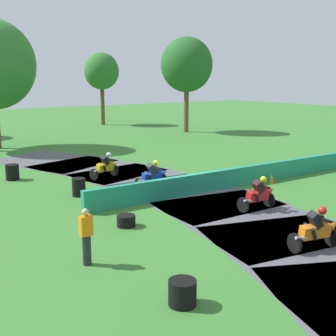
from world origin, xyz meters
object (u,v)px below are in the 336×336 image
(motorcycle_chase_red, at_px, (259,194))
(tire_stack_mid_a, at_px, (126,221))
(tire_stack_far, at_px, (12,172))
(motorcycle_fourth_yellow, at_px, (106,166))
(traffic_cone, at_px, (272,179))
(tire_stack_mid_b, at_px, (79,187))
(motorcycle_trailing_blue, at_px, (153,175))
(track_marshal, at_px, (86,237))
(motorcycle_lead_orange, at_px, (317,229))
(tire_stack_near, at_px, (182,293))

(motorcycle_chase_red, height_order, tire_stack_mid_a, motorcycle_chase_red)
(tire_stack_far, bearing_deg, motorcycle_fourth_yellow, -29.84)
(motorcycle_chase_red, xyz_separation_m, tire_stack_mid_a, (-5.29, 1.29, -0.45))
(tire_stack_far, relative_size, traffic_cone, 1.82)
(tire_stack_mid_b, bearing_deg, motorcycle_trailing_blue, -12.90)
(track_marshal, xyz_separation_m, traffic_cone, (11.56, 3.61, -0.60))
(tire_stack_mid_b, bearing_deg, track_marshal, -112.19)
(tire_stack_far, bearing_deg, motorcycle_lead_orange, -71.86)
(track_marshal, bearing_deg, tire_stack_mid_b, 67.81)
(motorcycle_fourth_yellow, relative_size, tire_stack_near, 2.62)
(motorcycle_trailing_blue, distance_m, tire_stack_near, 10.82)
(tire_stack_far, distance_m, traffic_cone, 13.07)
(tire_stack_near, relative_size, tire_stack_mid_a, 1.00)
(tire_stack_near, distance_m, traffic_cone, 12.75)
(tire_stack_near, bearing_deg, tire_stack_mid_b, 79.08)
(motorcycle_lead_orange, xyz_separation_m, tire_stack_far, (-4.83, 14.73, -0.26))
(tire_stack_far, xyz_separation_m, traffic_cone, (10.24, -8.12, -0.18))
(motorcycle_trailing_blue, xyz_separation_m, tire_stack_mid_a, (-3.72, -3.92, -0.46))
(tire_stack_mid_b, relative_size, tire_stack_far, 1.00)
(motorcycle_fourth_yellow, bearing_deg, motorcycle_lead_orange, -86.75)
(tire_stack_near, bearing_deg, track_marshal, 104.35)
(motorcycle_lead_orange, distance_m, track_marshal, 6.84)
(motorcycle_lead_orange, relative_size, traffic_cone, 3.88)
(motorcycle_trailing_blue, bearing_deg, track_marshal, -135.59)
(motorcycle_chase_red, height_order, tire_stack_far, motorcycle_chase_red)
(motorcycle_chase_red, relative_size, track_marshal, 1.04)
(tire_stack_mid_a, relative_size, tire_stack_mid_b, 0.82)
(tire_stack_near, xyz_separation_m, track_marshal, (-0.84, 3.29, 0.52))
(motorcycle_trailing_blue, relative_size, tire_stack_near, 2.57)
(tire_stack_far, bearing_deg, tire_stack_mid_a, -82.98)
(motorcycle_trailing_blue, distance_m, tire_stack_mid_b, 3.51)
(motorcycle_chase_red, distance_m, motorcycle_fourth_yellow, 8.79)
(tire_stack_mid_a, distance_m, tire_stack_far, 9.63)
(tire_stack_mid_b, bearing_deg, motorcycle_lead_orange, -71.30)
(tire_stack_near, bearing_deg, motorcycle_trailing_blue, 60.19)
(motorcycle_trailing_blue, relative_size, motorcycle_fourth_yellow, 0.98)
(track_marshal, bearing_deg, tire_stack_near, -75.65)
(tire_stack_mid_b, bearing_deg, tire_stack_far, 107.00)
(motorcycle_lead_orange, relative_size, motorcycle_chase_red, 1.01)
(tire_stack_far, xyz_separation_m, track_marshal, (-1.32, -11.73, 0.42))
(motorcycle_chase_red, height_order, tire_stack_near, motorcycle_chase_red)
(motorcycle_chase_red, relative_size, motorcycle_trailing_blue, 1.00)
(tire_stack_mid_b, bearing_deg, tire_stack_near, -100.92)
(tire_stack_mid_a, distance_m, tire_stack_mid_b, 4.71)
(tire_stack_mid_b, distance_m, traffic_cone, 9.35)
(tire_stack_near, height_order, track_marshal, track_marshal)
(tire_stack_mid_a, distance_m, traffic_cone, 9.18)
(tire_stack_near, distance_m, tire_stack_mid_b, 10.36)
(motorcycle_fourth_yellow, bearing_deg, tire_stack_far, 150.16)
(motorcycle_chase_red, distance_m, tire_stack_mid_a, 5.46)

